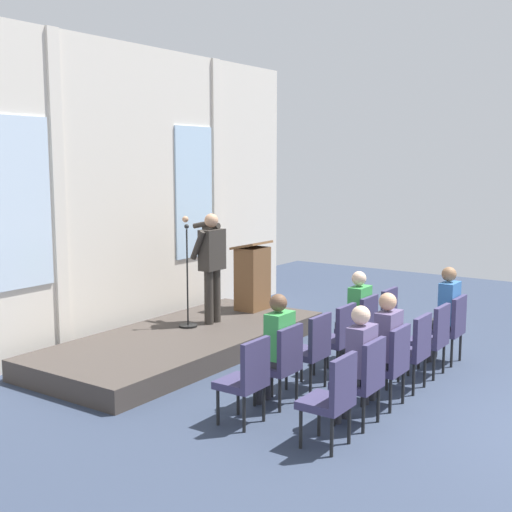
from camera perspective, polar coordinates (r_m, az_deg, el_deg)
The scene contains 22 objects.
rear_partition at distance 10.55m, azimuth -11.62°, elevation 5.17°, with size 8.82×0.14×4.54m.
stage_platform at distance 9.97m, azimuth -6.12°, elevation -7.27°, with size 4.64×2.02×0.29m, color #3F3833.
speaker at distance 10.33m, azimuth -3.80°, elevation -0.31°, with size 0.51×0.69×1.69m.
mic_stand at distance 10.22m, azimuth -5.78°, elevation -4.12°, with size 0.28×0.28×1.56m.
lectern at distance 11.30m, azimuth -0.30°, elevation -1.78°, with size 0.60×0.48×1.16m.
chair_r0_c0 at distance 7.20m, azimuth -0.78°, elevation -10.09°, with size 0.46×0.44×0.94m.
chair_r0_c1 at distance 7.73m, azimuth 2.17°, elevation -8.79°, with size 0.46×0.44×0.94m.
audience_r0_c1 at distance 7.72m, azimuth 1.66°, elevation -7.37°, with size 0.36×0.39×1.30m.
chair_r0_c2 at distance 8.29m, azimuth 4.72°, elevation -7.65°, with size 0.46×0.44×0.94m.
chair_r0_c3 at distance 8.86m, azimuth 6.93°, elevation -6.64°, with size 0.46×0.44×0.94m.
chair_r0_c4 at distance 9.45m, azimuth 8.86°, elevation -5.74°, with size 0.46×0.44×0.94m.
audience_r0_c4 at distance 9.44m, azimuth 8.42°, elevation -4.64°, with size 0.36×0.39×1.28m.
chair_r0_c5 at distance 10.05m, azimuth 10.55°, elevation -4.95°, with size 0.46×0.44×0.94m.
chair_r1_c0 at distance 6.69m, azimuth 6.49°, elevation -11.58°, with size 0.46×0.44×0.94m.
chair_r1_c1 at distance 7.26m, azimuth 9.06°, elevation -10.02°, with size 0.46×0.44×0.94m.
audience_r1_c1 at distance 7.24m, azimuth 8.49°, elevation -8.55°, with size 0.36×0.39×1.29m.
chair_r1_c2 at distance 7.85m, azimuth 11.23°, elevation -8.68°, with size 0.46×0.44×0.94m.
audience_r1_c2 at distance 7.83m, azimuth 10.72°, elevation -7.23°, with size 0.36×0.39×1.31m.
chair_r1_c3 at distance 8.45m, azimuth 13.09°, elevation -7.52°, with size 0.46×0.44×0.94m.
chair_r1_c4 at distance 9.07m, azimuth 14.68°, elevation -6.51°, with size 0.46×0.44×0.94m.
chair_r1_c5 at distance 9.69m, azimuth 16.07°, elevation -5.62°, with size 0.46×0.44×0.94m.
audience_r1_c5 at distance 9.67m, azimuth 15.67°, elevation -4.37°, with size 0.36×0.39×1.34m.
Camera 1 is at (-7.26, -0.97, 2.79)m, focal length 47.44 mm.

